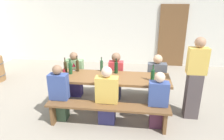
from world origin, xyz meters
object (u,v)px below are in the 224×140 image
Objects in this scene: seated_guest_far_1 at (116,77)px; wine_bottle_4 at (77,66)px; wine_bottle_1 at (70,68)px; seated_guest_near_0 at (59,94)px; wooden_door at (172,36)px; wine_glass_0 at (74,65)px; wine_glass_1 at (64,70)px; wine_bottle_2 at (153,75)px; seated_guest_far_2 at (156,79)px; tasting_table at (112,80)px; wine_bottle_0 at (116,67)px; bench_far at (116,81)px; standing_host at (195,80)px; seated_guest_far_0 at (75,76)px; bench_near at (107,110)px; seated_guest_near_2 at (158,102)px; wine_bottle_3 at (102,66)px; seated_guest_near_1 at (107,97)px; wine_bottle_5 at (65,67)px.

wine_bottle_4 is at bearing -70.87° from seated_guest_far_1.
seated_guest_near_0 is at bearing -95.01° from wine_bottle_1.
wooden_door is 11.69× the size of wine_glass_0.
wine_glass_1 is at bearing 7.47° from seated_guest_near_0.
wine_glass_0 is at bearing 167.44° from wine_bottle_2.
wine_glass_1 is at bearing -74.79° from seated_guest_far_2.
tasting_table is 0.31m from wine_bottle_0.
bench_far is 6.73× the size of wine_bottle_2.
standing_host is at bearing -8.31° from wine_glass_0.
wine_bottle_0 is 1.86× the size of wine_glass_0.
bench_near is at bearing 39.17° from seated_guest_far_0.
standing_host is at bearing -59.09° from seated_guest_near_2.
wine_bottle_3 is at bearing -80.37° from seated_guest_far_2.
seated_guest_far_0 is (-1.89, 1.05, 0.00)m from seated_guest_near_2.
wine_bottle_3 is at bearing 165.83° from wine_bottle_0.
bench_far is (0.00, 1.35, 0.00)m from bench_near.
seated_guest_far_0 is (0.05, 0.54, -0.34)m from wine_glass_1.
wine_bottle_2 is at bearing 51.46° from seated_guest_far_1.
wine_glass_0 is at bearing 66.36° from seated_guest_near_2.
wooden_door is at bearing 76.22° from wine_bottle_2.
seated_guest_far_1 is (-0.04, 0.29, -0.33)m from wine_bottle_0.
bench_near is at bearing -46.35° from wine_glass_0.
seated_guest_far_1 is (0.83, 0.29, -0.34)m from wine_bottle_4.
wine_bottle_2 is 0.31× the size of seated_guest_far_2.
wine_bottle_3 is 0.94m from seated_guest_near_1.
wine_bottle_0 is 1.13m from wine_bottle_5.
seated_guest_far_1 is 0.94m from seated_guest_far_2.
standing_host is (0.81, 0.01, -0.07)m from wine_bottle_2.
wine_bottle_5 reaches higher than wine_glass_0.
wine_bottle_1 is 0.29× the size of seated_guest_far_0.
wine_glass_1 is (-0.75, -0.33, -0.02)m from wine_bottle_3.
wine_bottle_1 is 0.68m from wine_bottle_3.
wine_bottle_0 is 0.31× the size of seated_guest_near_2.
wooden_door is at bearing 165.91° from seated_guest_far_2.
seated_guest_far_1 is at bearing 19.13° from wine_bottle_4.
seated_guest_far_1 is at bearing 15.11° from wine_glass_0.
wine_bottle_2 is (0.82, -0.79, 0.51)m from bench_far.
wine_bottle_0 reaches higher than bench_far.
wine_bottle_3 is (-1.92, -2.92, -0.17)m from wooden_door.
seated_guest_far_2 is (1.77, 0.29, -0.36)m from wine_bottle_4.
wine_glass_1 is at bearing -179.05° from tasting_table.
seated_guest_far_0 is (-0.98, 1.20, 0.16)m from bench_near.
wooden_door is 1.86× the size of seated_guest_far_1.
bench_far is 0.69m from wine_bottle_3.
standing_host is (2.61, -0.62, 0.28)m from seated_guest_far_0.
wine_bottle_0 is 0.99m from wine_bottle_1.
seated_guest_far_0 is (-0.17, 0.29, -0.37)m from wine_bottle_4.
wine_glass_1 is 1.17m from seated_guest_near_1.
seated_guest_near_0 is (-2.61, -3.76, -0.51)m from wooden_door.
seated_guest_near_0 reaches higher than seated_guest_far_0.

